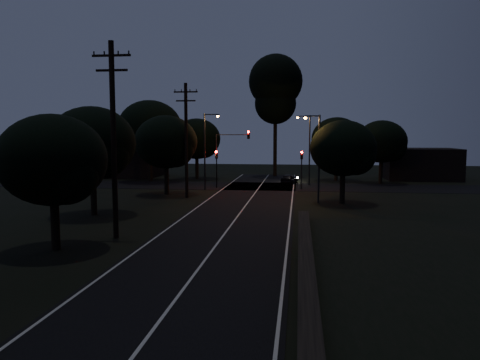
# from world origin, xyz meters

# --- Properties ---
(road_surface) EXTENTS (60.00, 70.00, 0.03)m
(road_surface) POSITION_xyz_m (0.00, 31.12, 0.01)
(road_surface) COLOR black
(road_surface) RESTS_ON ground
(retaining_wall) EXTENTS (6.93, 26.00, 1.60)m
(retaining_wall) POSITION_xyz_m (7.74, 3.00, 0.62)
(retaining_wall) COLOR black
(retaining_wall) RESTS_ON ground
(utility_pole_mid) EXTENTS (2.20, 0.30, 11.00)m
(utility_pole_mid) POSITION_xyz_m (-6.00, 15.00, 5.74)
(utility_pole_mid) COLOR black
(utility_pole_mid) RESTS_ON ground
(utility_pole_far) EXTENTS (2.20, 0.30, 10.50)m
(utility_pole_far) POSITION_xyz_m (-6.00, 32.00, 5.48)
(utility_pole_far) COLOR black
(utility_pole_far) RESTS_ON ground
(tree_left_b) EXTENTS (5.44, 5.44, 6.92)m
(tree_left_b) POSITION_xyz_m (-7.81, 11.89, 4.49)
(tree_left_b) COLOR black
(tree_left_b) RESTS_ON ground
(tree_left_c) EXTENTS (6.24, 6.24, 7.89)m
(tree_left_c) POSITION_xyz_m (-10.28, 21.87, 5.10)
(tree_left_c) COLOR black
(tree_left_c) RESTS_ON ground
(tree_left_d) EXTENTS (6.06, 6.06, 7.69)m
(tree_left_d) POSITION_xyz_m (-8.29, 33.88, 4.98)
(tree_left_d) COLOR black
(tree_left_d) RESTS_ON ground
(tree_far_nw) EXTENTS (6.24, 6.24, 7.90)m
(tree_far_nw) POSITION_xyz_m (-8.78, 49.87, 5.11)
(tree_far_nw) COLOR black
(tree_far_nw) RESTS_ON ground
(tree_far_w) EXTENTS (7.86, 7.86, 10.02)m
(tree_far_w) POSITION_xyz_m (-13.72, 45.84, 6.51)
(tree_far_w) COLOR black
(tree_far_w) RESTS_ON ground
(tree_far_ne) EXTENTS (6.31, 6.31, 7.98)m
(tree_far_ne) POSITION_xyz_m (9.22, 49.87, 5.16)
(tree_far_ne) COLOR black
(tree_far_ne) RESTS_ON ground
(tree_far_e) EXTENTS (5.90, 5.90, 7.49)m
(tree_far_e) POSITION_xyz_m (14.21, 46.88, 4.85)
(tree_far_e) COLOR black
(tree_far_e) RESTS_ON ground
(tree_right_a) EXTENTS (5.55, 5.55, 7.05)m
(tree_right_a) POSITION_xyz_m (8.20, 29.89, 4.57)
(tree_right_a) COLOR black
(tree_right_a) RESTS_ON ground
(tall_pine) EXTENTS (7.37, 7.37, 16.75)m
(tall_pine) POSITION_xyz_m (1.00, 55.00, 12.09)
(tall_pine) COLOR black
(tall_pine) RESTS_ON ground
(building_left) EXTENTS (10.00, 8.00, 4.40)m
(building_left) POSITION_xyz_m (-20.00, 52.00, 2.20)
(building_left) COLOR black
(building_left) RESTS_ON ground
(building_right) EXTENTS (9.00, 7.00, 4.00)m
(building_right) POSITION_xyz_m (20.00, 53.00, 2.00)
(building_right) COLOR black
(building_right) RESTS_ON ground
(signal_left) EXTENTS (0.28, 0.35, 4.10)m
(signal_left) POSITION_xyz_m (-4.60, 39.99, 2.84)
(signal_left) COLOR black
(signal_left) RESTS_ON ground
(signal_right) EXTENTS (0.28, 0.35, 4.10)m
(signal_right) POSITION_xyz_m (4.60, 39.99, 2.84)
(signal_right) COLOR black
(signal_right) RESTS_ON ground
(signal_mast) EXTENTS (3.70, 0.35, 6.25)m
(signal_mast) POSITION_xyz_m (-2.91, 39.99, 4.34)
(signal_mast) COLOR black
(signal_mast) RESTS_ON ground
(streetlight_a) EXTENTS (1.66, 0.26, 8.00)m
(streetlight_a) POSITION_xyz_m (-5.31, 38.00, 4.64)
(streetlight_a) COLOR black
(streetlight_a) RESTS_ON ground
(streetlight_b) EXTENTS (1.66, 0.26, 8.00)m
(streetlight_b) POSITION_xyz_m (5.31, 44.00, 4.64)
(streetlight_b) COLOR black
(streetlight_b) RESTS_ON ground
(streetlight_c) EXTENTS (1.46, 0.26, 7.50)m
(streetlight_c) POSITION_xyz_m (5.83, 30.00, 4.35)
(streetlight_c) COLOR black
(streetlight_c) RESTS_ON ground
(car) EXTENTS (2.17, 3.71, 1.18)m
(car) POSITION_xyz_m (3.20, 45.06, 0.59)
(car) COLOR black
(car) RESTS_ON ground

